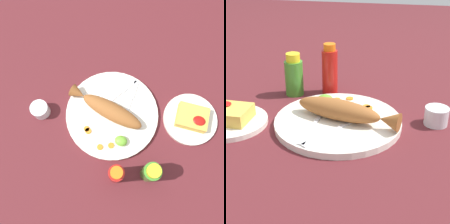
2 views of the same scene
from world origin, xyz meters
TOP-DOWN VIEW (x-y plane):
  - ground_plane at (0.00, 0.00)m, footprint 4.00×4.00m
  - main_plate at (0.00, 0.00)m, footprint 0.34×0.34m
  - fried_fish at (-0.02, 0.00)m, footprint 0.29×0.12m
  - fork_near at (0.01, 0.09)m, footprint 0.11×0.16m
  - fork_far at (0.05, 0.07)m, footprint 0.02×0.19m
  - carrot_slice_near at (-0.07, -0.09)m, footprint 0.02×0.02m
  - carrot_slice_mid at (-0.07, -0.08)m, footprint 0.02×0.02m
  - carrot_slice_far at (-0.01, -0.13)m, footprint 0.02×0.02m
  - carrot_slice_extra at (0.03, -0.12)m, footprint 0.02×0.02m
  - lime_wedge_main at (0.06, -0.09)m, footprint 0.04×0.04m
  - hot_sauce_bottle_red at (0.07, -0.21)m, footprint 0.05×0.05m
  - hot_sauce_bottle_green at (0.18, -0.17)m, footprint 0.06×0.06m
  - salt_cup at (-0.26, -0.06)m, footprint 0.06×0.06m
  - side_plate_fries at (0.28, 0.06)m, footprint 0.20×0.20m
  - fries_pile at (0.28, 0.06)m, footprint 0.11×0.09m

SIDE VIEW (x-z plane):
  - ground_plane at x=0.00m, z-range 0.00..0.00m
  - side_plate_fries at x=0.28m, z-range 0.00..0.01m
  - main_plate at x=0.00m, z-range 0.00..0.02m
  - fork_near at x=0.01m, z-range 0.02..0.02m
  - fork_far at x=0.05m, z-range 0.02..0.02m
  - carrot_slice_near at x=-0.07m, z-range 0.02..0.02m
  - carrot_slice_mid at x=-0.07m, z-range 0.02..0.02m
  - carrot_slice_far at x=-0.01m, z-range 0.02..0.02m
  - carrot_slice_extra at x=0.03m, z-range 0.02..0.02m
  - salt_cup at x=-0.26m, z-range 0.00..0.05m
  - lime_wedge_main at x=0.06m, z-range 0.02..0.04m
  - fries_pile at x=0.28m, z-range 0.01..0.05m
  - fried_fish at x=-0.02m, z-range 0.02..0.07m
  - hot_sauce_bottle_green at x=0.18m, z-range 0.00..0.13m
  - hot_sauce_bottle_red at x=0.07m, z-range 0.00..0.16m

